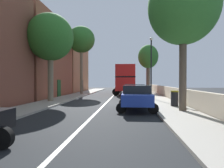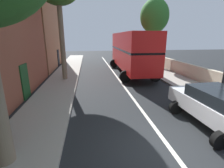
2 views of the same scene
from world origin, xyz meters
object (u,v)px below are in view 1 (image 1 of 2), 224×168
(street_tree_left_0, at_px, (81,40))
(street_tree_left_4, at_px, (50,38))
(street_tree_right_3, at_px, (183,7))
(street_tree_right_1, at_px, (148,57))
(lamppost_right, at_px, (151,63))
(double_decker_bus, at_px, (126,78))
(litter_bin_right, at_px, (175,98))
(parked_car_white_right_0, at_px, (134,92))
(parked_car_blue_right_2, at_px, (137,96))

(street_tree_left_0, relative_size, street_tree_left_4, 1.21)
(street_tree_left_0, distance_m, street_tree_right_3, 18.09)
(street_tree_right_1, distance_m, lamppost_right, 12.65)
(double_decker_bus, distance_m, street_tree_left_0, 8.63)
(street_tree_left_0, bearing_deg, double_decker_bus, 16.98)
(lamppost_right, distance_m, litter_bin_right, 6.65)
(street_tree_left_4, bearing_deg, street_tree_right_1, 55.87)
(street_tree_right_3, bearing_deg, street_tree_left_0, 123.65)
(double_decker_bus, xyz_separation_m, lamppost_right, (2.60, -9.06, 1.45))
(litter_bin_right, bearing_deg, parked_car_white_right_0, 125.34)
(parked_car_white_right_0, relative_size, litter_bin_right, 3.95)
(litter_bin_right, bearing_deg, street_tree_right_3, -90.32)
(street_tree_left_0, xyz_separation_m, litter_bin_right, (10.01, -12.89, -7.10))
(lamppost_right, bearing_deg, street_tree_right_1, 85.57)
(parked_car_blue_right_2, distance_m, litter_bin_right, 3.17)
(street_tree_right_3, height_order, street_tree_left_4, street_tree_right_3)
(parked_car_white_right_0, xyz_separation_m, lamppost_right, (1.80, 1.84, 2.86))
(lamppost_right, bearing_deg, street_tree_right_3, -82.89)
(parked_car_blue_right_2, bearing_deg, street_tree_right_3, -13.64)
(parked_car_white_right_0, relative_size, street_tree_right_1, 0.57)
(street_tree_left_4, bearing_deg, parked_car_white_right_0, 7.98)
(parked_car_white_right_0, distance_m, street_tree_right_1, 15.36)
(lamppost_right, xyz_separation_m, litter_bin_right, (1.00, -5.79, -3.12))
(street_tree_right_1, height_order, lamppost_right, street_tree_right_1)
(street_tree_right_3, distance_m, litter_bin_right, 6.14)
(parked_car_white_right_0, height_order, parked_car_blue_right_2, parked_car_blue_right_2)
(double_decker_bus, bearing_deg, parked_car_white_right_0, -85.79)
(double_decker_bus, relative_size, litter_bin_right, 9.27)
(parked_car_white_right_0, xyz_separation_m, street_tree_left_4, (-7.65, -1.07, 4.96))
(lamppost_right, bearing_deg, parked_car_white_right_0, -134.31)
(parked_car_blue_right_2, bearing_deg, street_tree_left_4, 150.48)
(parked_car_blue_right_2, relative_size, litter_bin_right, 4.06)
(street_tree_right_1, height_order, street_tree_right_3, street_tree_right_3)
(street_tree_right_1, relative_size, litter_bin_right, 6.97)
(parked_car_blue_right_2, height_order, street_tree_left_4, street_tree_left_4)
(street_tree_left_0, height_order, street_tree_right_1, street_tree_left_0)
(street_tree_right_1, height_order, street_tree_left_4, street_tree_left_4)
(parked_car_blue_right_2, bearing_deg, street_tree_left_0, 116.68)
(lamppost_right, bearing_deg, street_tree_left_0, 141.75)
(street_tree_left_0, height_order, street_tree_left_4, street_tree_left_0)
(double_decker_bus, bearing_deg, street_tree_right_1, 43.52)
(litter_bin_right, bearing_deg, street_tree_left_0, 127.83)
(double_decker_bus, bearing_deg, street_tree_left_0, -163.02)
(street_tree_left_0, relative_size, street_tree_right_1, 1.23)
(parked_car_white_right_0, bearing_deg, parked_car_blue_right_2, -90.03)
(lamppost_right, relative_size, litter_bin_right, 5.61)
(parked_car_blue_right_2, bearing_deg, street_tree_right_1, 82.00)
(parked_car_white_right_0, bearing_deg, street_tree_right_3, -65.37)
(parked_car_blue_right_2, height_order, lamppost_right, lamppost_right)
(parked_car_blue_right_2, relative_size, street_tree_right_1, 0.58)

